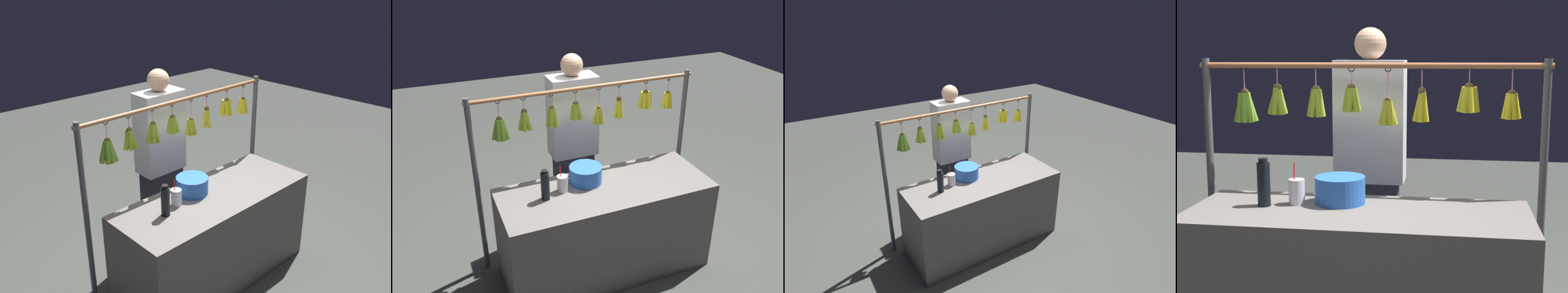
# 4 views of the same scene
# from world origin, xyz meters

# --- Properties ---
(ground_plane) EXTENTS (12.00, 12.00, 0.00)m
(ground_plane) POSITION_xyz_m (0.00, 0.00, 0.00)
(ground_plane) COLOR #41443E
(market_counter) EXTENTS (1.74, 0.66, 0.83)m
(market_counter) POSITION_xyz_m (0.00, 0.00, 0.41)
(market_counter) COLOR #66605B
(market_counter) RESTS_ON ground
(display_rack) EXTENTS (1.97, 0.13, 1.59)m
(display_rack) POSITION_xyz_m (0.02, -0.39, 1.18)
(display_rack) COLOR #4C4C51
(display_rack) RESTS_ON ground
(water_bottle) EXTENTS (0.07, 0.07, 0.25)m
(water_bottle) POSITION_xyz_m (0.50, -0.03, 0.95)
(water_bottle) COLOR black
(water_bottle) RESTS_ON market_counter
(blue_bucket) EXTENTS (0.27, 0.27, 0.14)m
(blue_bucket) POSITION_xyz_m (0.12, -0.14, 0.90)
(blue_bucket) COLOR blue
(blue_bucket) RESTS_ON market_counter
(drink_cup) EXTENTS (0.09, 0.09, 0.22)m
(drink_cup) POSITION_xyz_m (0.34, -0.08, 0.90)
(drink_cup) COLOR silver
(drink_cup) RESTS_ON market_counter
(vendor_person) EXTENTS (0.42, 0.23, 1.77)m
(vendor_person) POSITION_xyz_m (0.03, -0.65, 0.88)
(vendor_person) COLOR #2D2D38
(vendor_person) RESTS_ON ground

